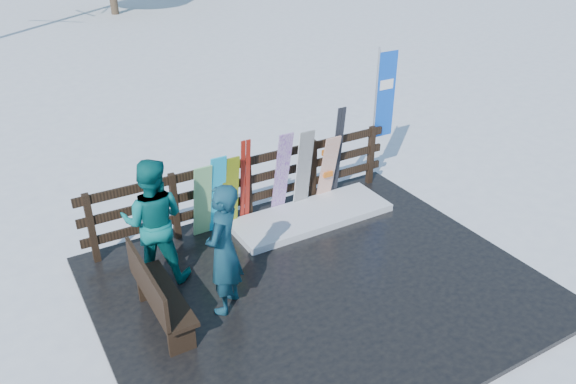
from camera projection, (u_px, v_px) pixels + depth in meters
ground at (318, 288)px, 8.11m from camera, size 700.00×700.00×0.00m
deck at (318, 286)px, 8.09m from camera, size 6.00×5.00×0.08m
fence at (248, 183)px, 9.44m from camera, size 5.60×0.10×1.15m
snow_patch at (311, 216)px, 9.66m from camera, size 2.79×1.00×0.12m
bench at (157, 293)px, 7.08m from camera, size 0.41×1.50×0.97m
snowboard_0 at (218, 195)px, 8.95m from camera, size 0.26×0.31×1.43m
snowboard_1 at (203, 202)px, 8.86m from camera, size 0.29×0.32×1.33m
snowboard_2 at (230, 193)px, 9.07m from camera, size 0.29×0.26×1.36m
snowboard_3 at (282, 174)px, 9.44m from camera, size 0.26×0.36×1.58m
snowboard_4 at (304, 170)px, 9.65m from camera, size 0.29×0.24×1.51m
snowboard_5 at (328, 169)px, 9.93m from camera, size 0.30×0.31×1.31m
ski_pair_a at (245, 182)px, 9.21m from camera, size 0.16×0.20×1.55m
ski_pair_b at (337, 153)px, 9.98m from camera, size 0.17×0.20×1.76m
rental_flag at (383, 100)px, 10.28m from camera, size 0.45×0.04×2.60m
person_front at (224, 250)px, 7.21m from camera, size 0.79×0.79×1.85m
person_back at (153, 221)px, 7.81m from camera, size 1.14×1.06×1.88m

